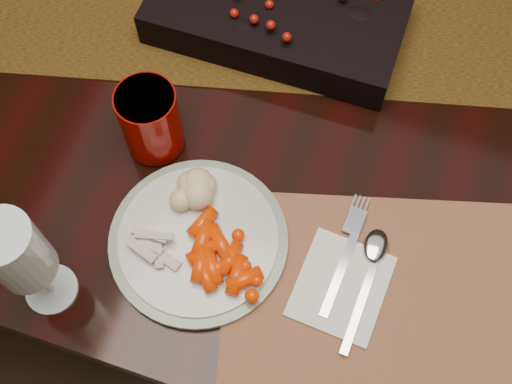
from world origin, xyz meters
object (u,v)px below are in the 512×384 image
(placemat_main, at_px, (378,301))
(baby_carrots, at_px, (223,254))
(napkin, at_px, (341,286))
(red_cup, at_px, (151,121))
(dining_table, at_px, (286,177))
(mashed_potatoes, at_px, (201,192))
(turkey_shreds, at_px, (155,244))
(centerpiece, at_px, (278,11))
(dinner_plate, at_px, (198,240))
(wine_glass, at_px, (28,266))

(placemat_main, xyz_separation_m, baby_carrots, (-0.21, -0.01, 0.03))
(napkin, xyz_separation_m, red_cup, (-0.31, 0.12, 0.05))
(dining_table, relative_size, napkin, 13.97)
(mashed_potatoes, bearing_deg, turkey_shreds, -112.18)
(placemat_main, distance_m, baby_carrots, 0.21)
(centerpiece, height_order, dinner_plate, centerpiece)
(placemat_main, bearing_deg, baby_carrots, 167.74)
(turkey_shreds, bearing_deg, napkin, 6.90)
(placemat_main, bearing_deg, turkey_shreds, 169.80)
(dinner_plate, height_order, red_cup, red_cup)
(napkin, height_order, wine_glass, wine_glass)
(centerpiece, bearing_deg, wine_glass, -106.50)
(red_cup, distance_m, wine_glass, 0.25)
(dinner_plate, xyz_separation_m, wine_glass, (-0.16, -0.12, 0.09))
(dining_table, bearing_deg, wine_glass, -114.35)
(baby_carrots, xyz_separation_m, turkey_shreds, (-0.09, -0.02, -0.00))
(centerpiece, height_order, mashed_potatoes, centerpiece)
(centerpiece, height_order, red_cup, red_cup)
(baby_carrots, distance_m, mashed_potatoes, 0.09)
(turkey_shreds, height_order, napkin, turkey_shreds)
(centerpiece, relative_size, red_cup, 3.42)
(dinner_plate, height_order, mashed_potatoes, mashed_potatoes)
(placemat_main, distance_m, turkey_shreds, 0.30)
(centerpiece, bearing_deg, baby_carrots, -82.65)
(dining_table, relative_size, turkey_shreds, 24.69)
(baby_carrots, bearing_deg, turkey_shreds, -170.03)
(centerpiece, relative_size, baby_carrots, 3.86)
(turkey_shreds, bearing_deg, centerpiece, 84.70)
(centerpiece, xyz_separation_m, red_cup, (-0.10, -0.25, 0.02))
(mashed_potatoes, relative_size, napkin, 0.64)
(dinner_plate, relative_size, wine_glass, 1.23)
(mashed_potatoes, bearing_deg, dinner_plate, -75.35)
(centerpiece, relative_size, dinner_plate, 1.61)
(napkin, bearing_deg, placemat_main, 1.25)
(napkin, bearing_deg, centerpiece, 123.12)
(placemat_main, xyz_separation_m, wine_glass, (-0.40, -0.12, 0.10))
(napkin, bearing_deg, turkey_shreds, -168.67)
(placemat_main, height_order, baby_carrots, baby_carrots)
(dinner_plate, distance_m, mashed_potatoes, 0.06)
(placemat_main, bearing_deg, red_cup, 145.02)
(red_cup, bearing_deg, napkin, -22.02)
(baby_carrots, relative_size, mashed_potatoes, 1.20)
(red_cup, bearing_deg, baby_carrots, -42.32)
(dinner_plate, bearing_deg, red_cup, 131.90)
(mashed_potatoes, height_order, napkin, mashed_potatoes)
(dining_table, height_order, wine_glass, wine_glass)
(placemat_main, xyz_separation_m, dinner_plate, (-0.25, 0.00, 0.01))
(red_cup, bearing_deg, dining_table, 51.50)
(red_cup, bearing_deg, turkey_shreds, -67.40)
(dining_table, bearing_deg, napkin, -63.72)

